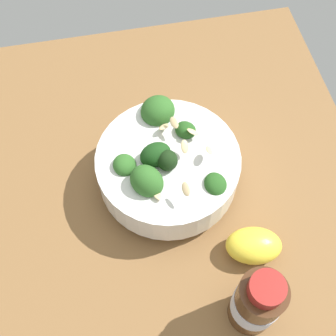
% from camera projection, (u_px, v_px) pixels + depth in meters
% --- Properties ---
extents(ground_plane, '(0.62, 0.62, 0.04)m').
position_uv_depth(ground_plane, '(156.00, 184.00, 0.67)').
color(ground_plane, brown).
extents(bowl_of_broccoli, '(0.19, 0.21, 0.10)m').
position_uv_depth(bowl_of_broccoli, '(167.00, 165.00, 0.61)').
color(bowl_of_broccoli, white).
rests_on(bowl_of_broccoli, ground_plane).
extents(lemon_wedge, '(0.08, 0.06, 0.04)m').
position_uv_depth(lemon_wedge, '(254.00, 246.00, 0.58)').
color(lemon_wedge, yellow).
rests_on(lemon_wedge, ground_plane).
extents(bottle_tall, '(0.06, 0.06, 0.13)m').
position_uv_depth(bottle_tall, '(257.00, 302.00, 0.51)').
color(bottle_tall, '#472814').
rests_on(bottle_tall, ground_plane).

